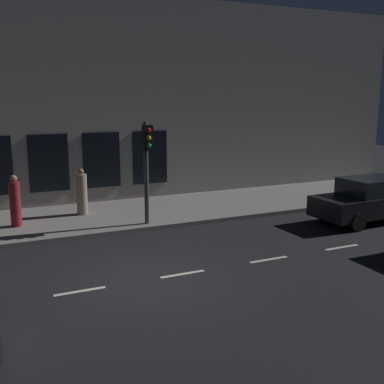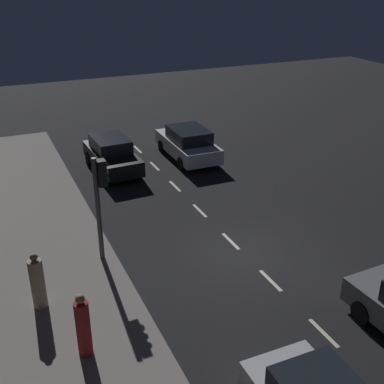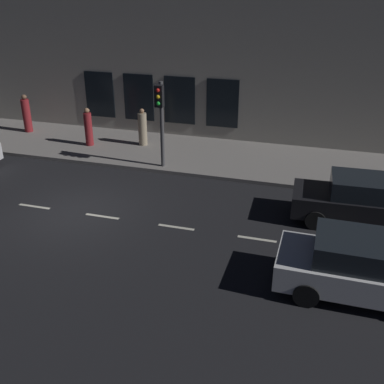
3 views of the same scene
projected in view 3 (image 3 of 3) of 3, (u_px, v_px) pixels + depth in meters
ground_plane at (76, 213)px, 15.72m from camera, size 60.00×60.00×0.00m
sidewalk at (143, 149)px, 21.11m from camera, size 4.50×32.00×0.15m
building_facade at (160, 48)px, 21.55m from camera, size 0.65×32.00×8.45m
lane_centre_line at (102, 216)px, 15.47m from camera, size 0.12×27.20×0.01m
traffic_light at (161, 112)px, 18.03m from camera, size 0.50×0.32×3.48m
parked_car_1 at (365, 267)px, 11.42m from camera, size 2.01×4.38×1.58m
parked_car_3 at (360, 200)px, 14.80m from camera, size 1.93×4.17×1.58m
pedestrian_0 at (143, 128)px, 21.15m from camera, size 0.51×0.51×1.70m
pedestrian_1 at (88, 128)px, 21.10m from camera, size 0.48×0.48×1.74m
pedestrian_2 at (27, 115)px, 22.91m from camera, size 0.55×0.55×1.87m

